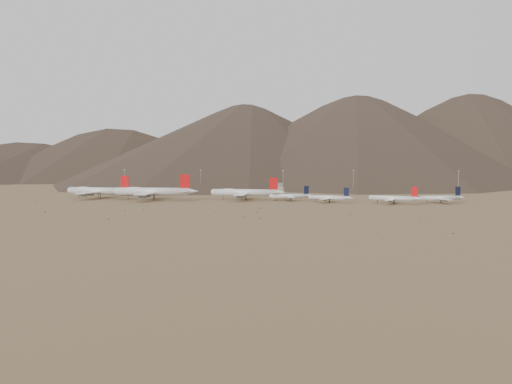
% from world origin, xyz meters
% --- Properties ---
extents(ground, '(3000.00, 3000.00, 0.00)m').
position_xyz_m(ground, '(0.00, 0.00, 0.00)').
color(ground, olive).
rests_on(ground, ground).
extents(mountain_ridge, '(4400.00, 1000.00, 300.00)m').
position_xyz_m(mountain_ridge, '(0.00, 900.00, 150.00)').
color(mountain_ridge, '#47362A').
rests_on(mountain_ridge, ground).
extents(widebody_west, '(72.75, 56.18, 21.61)m').
position_xyz_m(widebody_west, '(-129.44, 29.66, 7.45)').
color(widebody_west, white).
rests_on(widebody_west, ground).
extents(widebody_centre, '(78.68, 60.68, 23.37)m').
position_xyz_m(widebody_centre, '(-71.91, 21.28, 8.06)').
color(widebody_centre, white).
rests_on(widebody_centre, ground).
extents(widebody_east, '(68.59, 52.73, 20.36)m').
position_xyz_m(widebody_east, '(9.52, 38.60, 7.02)').
color(widebody_east, white).
rests_on(widebody_east, ground).
extents(narrowbody_a, '(38.58, 28.66, 13.15)m').
position_xyz_m(narrowbody_a, '(51.03, 39.29, 4.27)').
color(narrowbody_a, white).
rests_on(narrowbody_a, ground).
extents(narrowbody_b, '(39.01, 28.81, 13.16)m').
position_xyz_m(narrowbody_b, '(86.24, 25.95, 4.27)').
color(narrowbody_b, white).
rests_on(narrowbody_b, ground).
extents(narrowbody_c, '(43.14, 31.89, 14.57)m').
position_xyz_m(narrowbody_c, '(139.18, 22.24, 4.73)').
color(narrowbody_c, white).
rests_on(narrowbody_c, ground).
extents(narrowbody_d, '(39.84, 29.89, 13.87)m').
position_xyz_m(narrowbody_d, '(178.66, 37.42, 4.50)').
color(narrowbody_d, white).
rests_on(narrowbody_d, ground).
extents(control_tower, '(8.00, 8.00, 12.00)m').
position_xyz_m(control_tower, '(30.00, 120.00, 5.32)').
color(control_tower, tan).
rests_on(control_tower, ground).
extents(mast_far_west, '(2.00, 0.60, 25.70)m').
position_xyz_m(mast_far_west, '(-145.73, 118.84, 14.20)').
color(mast_far_west, gray).
rests_on(mast_far_west, ground).
extents(mast_west, '(2.00, 0.60, 25.70)m').
position_xyz_m(mast_west, '(-58.94, 125.16, 14.20)').
color(mast_west, gray).
rests_on(mast_west, ground).
extents(mast_centre, '(2.00, 0.60, 25.70)m').
position_xyz_m(mast_centre, '(34.23, 110.89, 14.20)').
color(mast_centre, gray).
rests_on(mast_centre, ground).
extents(mast_east, '(2.00, 0.60, 25.70)m').
position_xyz_m(mast_east, '(106.07, 143.50, 14.20)').
color(mast_east, gray).
rests_on(mast_east, ground).
extents(mast_far_east, '(2.00, 0.60, 25.70)m').
position_xyz_m(mast_far_east, '(208.77, 123.30, 14.20)').
color(mast_far_east, gray).
rests_on(mast_far_east, ground).
extents(desert_scrub, '(426.59, 168.78, 0.87)m').
position_xyz_m(desert_scrub, '(15.55, -67.19, 0.33)').
color(desert_scrub, olive).
rests_on(desert_scrub, ground).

